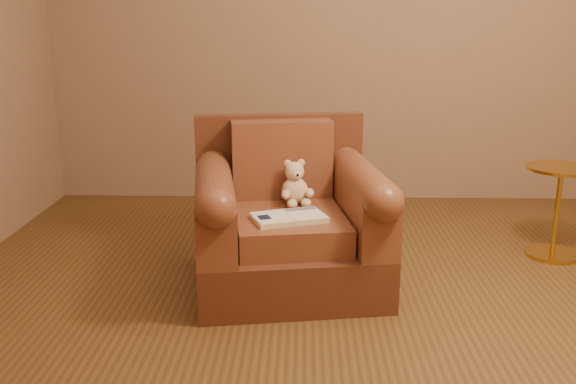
{
  "coord_description": "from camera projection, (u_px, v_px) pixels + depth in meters",
  "views": [
    {
      "loc": [
        -0.2,
        -2.6,
        1.3
      ],
      "look_at": [
        -0.27,
        0.34,
        0.49
      ],
      "focal_mm": 40.0,
      "sensor_mm": 36.0,
      "label": 1
    }
  ],
  "objects": [
    {
      "name": "floor",
      "position": [
        348.0,
        319.0,
        2.85
      ],
      "size": [
        4.0,
        4.0,
        0.0
      ],
      "primitive_type": "plane",
      "color": "brown",
      "rests_on": "ground"
    },
    {
      "name": "armchair",
      "position": [
        287.0,
        222.0,
        3.18
      ],
      "size": [
        1.01,
        0.97,
        0.8
      ],
      "rotation": [
        0.0,
        0.0,
        0.15
      ],
      "color": "#562D1C",
      "rests_on": "floor"
    },
    {
      "name": "teddy_bear",
      "position": [
        296.0,
        187.0,
        3.22
      ],
      "size": [
        0.16,
        0.19,
        0.23
      ],
      "rotation": [
        0.0,
        0.0,
        0.27
      ],
      "color": "beige",
      "rests_on": "armchair"
    },
    {
      "name": "guidebook",
      "position": [
        289.0,
        217.0,
        2.98
      ],
      "size": [
        0.38,
        0.3,
        0.03
      ],
      "rotation": [
        0.0,
        0.0,
        0.35
      ],
      "color": "beige",
      "rests_on": "armchair"
    },
    {
      "name": "side_table",
      "position": [
        557.0,
        209.0,
        3.53
      ],
      "size": [
        0.37,
        0.37,
        0.51
      ],
      "color": "gold",
      "rests_on": "floor"
    }
  ]
}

